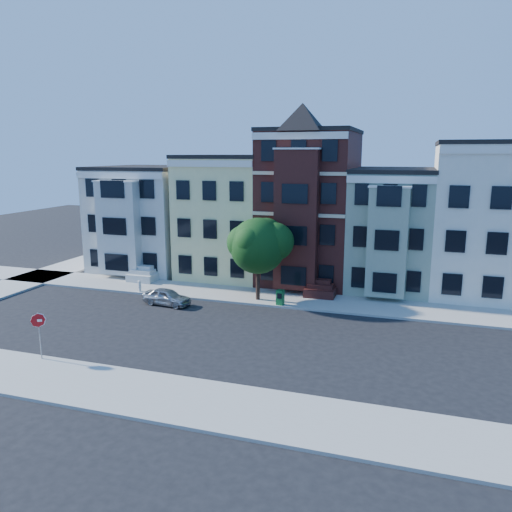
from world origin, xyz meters
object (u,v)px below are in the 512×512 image
(fire_hydrant, at_px, (140,287))
(stop_sign, at_px, (40,333))
(street_tree, at_px, (258,250))
(parked_car, at_px, (167,297))
(newspaper_box, at_px, (280,297))

(fire_hydrant, bearing_deg, stop_sign, -81.71)
(stop_sign, bearing_deg, street_tree, 38.84)
(street_tree, xyz_separation_m, parked_car, (-5.79, -2.78, -3.19))
(street_tree, xyz_separation_m, fire_hydrant, (-9.16, -0.77, -3.29))
(fire_hydrant, height_order, stop_sign, stop_sign)
(street_tree, bearing_deg, newspaper_box, -22.34)
(parked_car, bearing_deg, stop_sign, 178.64)
(parked_car, bearing_deg, street_tree, -57.57)
(street_tree, xyz_separation_m, newspaper_box, (1.87, -0.77, -3.11))
(newspaper_box, height_order, fire_hydrant, newspaper_box)
(parked_car, distance_m, newspaper_box, 7.92)
(street_tree, distance_m, stop_sign, 15.45)
(parked_car, bearing_deg, newspaper_box, -68.48)
(street_tree, height_order, newspaper_box, street_tree)
(newspaper_box, height_order, stop_sign, stop_sign)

